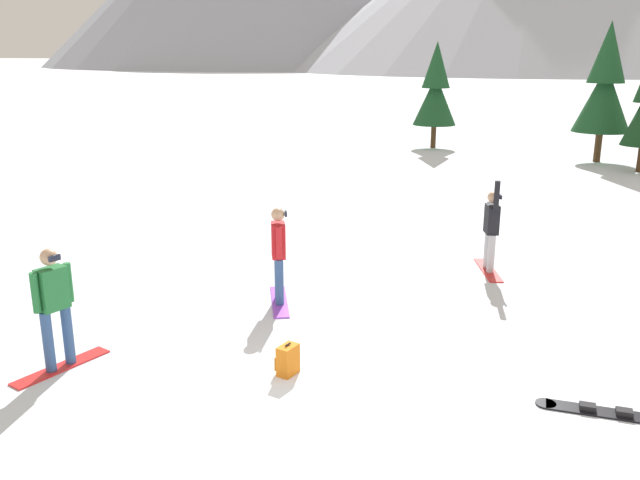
{
  "coord_description": "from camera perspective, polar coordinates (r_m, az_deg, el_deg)",
  "views": [
    {
      "loc": [
        2.74,
        -7.29,
        4.44
      ],
      "look_at": [
        -1.18,
        4.11,
        1.0
      ],
      "focal_mm": 37.06,
      "sensor_mm": 36.0,
      "label": 1
    }
  ],
  "objects": [
    {
      "name": "snowboarder_background",
      "position": [
        14.12,
        14.56,
        0.99
      ],
      "size": [
        0.74,
        1.56,
        1.97
      ],
      "color": "red",
      "rests_on": "ground_plane"
    },
    {
      "name": "snowboarder_foreground",
      "position": [
        10.14,
        -21.95,
        -5.3
      ],
      "size": [
        0.69,
        1.51,
        1.82
      ],
      "color": "red",
      "rests_on": "ground_plane"
    },
    {
      "name": "ground_plane",
      "position": [
        8.96,
        -1.47,
        -13.77
      ],
      "size": [
        800.0,
        800.0,
        0.0
      ],
      "primitive_type": "plane",
      "color": "silver"
    },
    {
      "name": "pine_tree_short",
      "position": [
        29.99,
        23.38,
        12.08
      ],
      "size": [
        2.31,
        2.31,
        5.67
      ],
      "color": "#472D19",
      "rests_on": "ground_plane"
    },
    {
      "name": "backpack_orange",
      "position": [
        9.56,
        -2.84,
        -10.32
      ],
      "size": [
        0.32,
        0.36,
        0.47
      ],
      "color": "orange",
      "rests_on": "ground_plane"
    },
    {
      "name": "pine_tree_leaning",
      "position": [
        32.37,
        9.95,
        12.6
      ],
      "size": [
        2.04,
        2.04,
        4.94
      ],
      "color": "#472D19",
      "rests_on": "ground_plane"
    },
    {
      "name": "loose_snowboard_near_left",
      "position": [
        9.42,
        23.42,
        -13.46
      ],
      "size": [
        1.71,
        0.3,
        0.09
      ],
      "color": "black",
      "rests_on": "ground_plane"
    },
    {
      "name": "snowboarder_midground",
      "position": [
        11.93,
        -3.6,
        -1.14
      ],
      "size": [
        0.93,
        1.55,
        1.78
      ],
      "color": "#993FD8",
      "rests_on": "ground_plane"
    }
  ]
}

